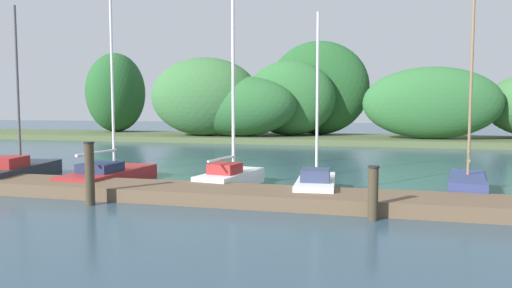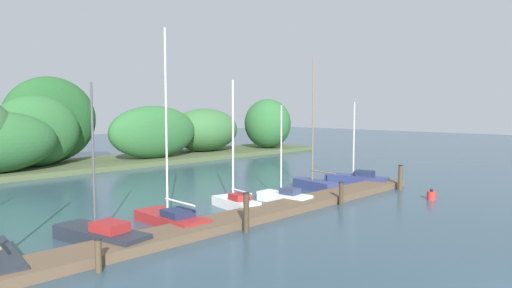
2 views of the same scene
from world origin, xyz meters
name	(u,v)px [view 2 (image 2 of 2)]	position (x,y,z in m)	size (l,w,h in m)	color
dock_pier	(230,221)	(0.00, 12.30, 0.17)	(28.19, 1.80, 0.35)	brown
far_shore	(68,135)	(2.62, 34.71, 2.82)	(60.66, 8.65, 7.59)	#4C5B38
sailboat_2	(99,234)	(-5.12, 13.82, 0.34)	(2.02, 4.48, 5.87)	#232833
sailboat_3	(170,216)	(-1.76, 14.16, 0.35)	(1.46, 4.16, 8.27)	maroon
sailboat_4	(235,201)	(2.27, 14.47, 0.38)	(1.52, 3.16, 6.31)	white
sailboat_5	(283,196)	(5.01, 13.68, 0.32)	(1.24, 3.21, 5.09)	white
sailboat_6	(313,183)	(9.12, 14.82, 0.39)	(1.41, 3.44, 7.92)	navy
sailboat_7	(356,178)	(12.68, 14.06, 0.40)	(1.65, 4.23, 5.35)	navy
mooring_piling_1	(98,255)	(-6.51, 11.02, 0.52)	(0.23, 0.23, 1.04)	#4C3D28
mooring_piling_2	(246,212)	(-0.35, 10.96, 0.81)	(0.27, 0.27, 1.61)	#3D3323
mooring_piling_3	(341,193)	(6.58, 11.13, 0.61)	(0.25, 0.25, 1.20)	#3D3323
mooring_piling_4	(400,177)	(12.75, 10.99, 0.76)	(0.30, 0.30, 1.51)	#4C3D28
channel_buoy_0	(431,195)	(11.16, 8.40, 0.24)	(0.46, 0.46, 0.61)	red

